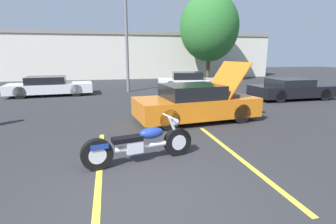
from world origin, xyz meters
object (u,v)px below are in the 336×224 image
(show_car_hood_open, at_px, (196,103))
(parked_car_right_row, at_px, (291,89))
(tree_background, at_px, (209,27))
(parked_car_mid_row, at_px, (189,81))
(motorcycle, at_px, (140,144))
(parked_car_left_row, at_px, (49,86))
(spectator_by_show_car, at_px, (225,79))
(light_pole, at_px, (127,18))

(show_car_hood_open, distance_m, parked_car_right_row, 7.23)
(tree_background, height_order, parked_car_mid_row, tree_background)
(motorcycle, height_order, parked_car_left_row, parked_car_left_row)
(parked_car_right_row, relative_size, parked_car_left_row, 0.90)
(parked_car_right_row, xyz_separation_m, spectator_by_show_car, (-3.44, 0.80, 0.50))
(show_car_hood_open, bearing_deg, tree_background, 60.05)
(tree_background, xyz_separation_m, parked_car_mid_row, (-3.47, -5.53, -4.06))
(parked_car_left_row, bearing_deg, motorcycle, -75.11)
(tree_background, height_order, show_car_hood_open, tree_background)
(motorcycle, xyz_separation_m, show_car_hood_open, (2.39, 3.26, 0.23))
(spectator_by_show_car, bearing_deg, motorcycle, -126.00)
(parked_car_mid_row, bearing_deg, light_pole, -168.85)
(parked_car_mid_row, height_order, parked_car_left_row, parked_car_mid_row)
(parked_car_right_row, distance_m, parked_car_mid_row, 6.35)
(light_pole, relative_size, motorcycle, 3.27)
(tree_background, relative_size, parked_car_right_row, 1.77)
(show_car_hood_open, relative_size, parked_car_mid_row, 1.00)
(tree_background, distance_m, parked_car_mid_row, 7.68)
(parked_car_right_row, bearing_deg, parked_car_mid_row, 129.87)
(show_car_hood_open, height_order, spectator_by_show_car, show_car_hood_open)
(spectator_by_show_car, bearing_deg, show_car_hood_open, -125.79)
(motorcycle, xyz_separation_m, parked_car_left_row, (-3.94, 10.71, 0.14))
(spectator_by_show_car, bearing_deg, tree_background, 73.90)
(tree_background, height_order, parked_car_right_row, tree_background)
(tree_background, bearing_deg, parked_car_right_row, -86.12)
(light_pole, xyz_separation_m, parked_car_right_row, (8.14, -4.72, -3.91))
(motorcycle, relative_size, show_car_hood_open, 0.56)
(light_pole, xyz_separation_m, spectator_by_show_car, (4.69, -3.92, -3.41))
(tree_background, distance_m, motorcycle, 19.20)
(parked_car_mid_row, distance_m, parked_car_left_row, 8.60)
(tree_background, relative_size, motorcycle, 3.04)
(parked_car_right_row, bearing_deg, show_car_hood_open, -153.87)
(spectator_by_show_car, bearing_deg, parked_car_mid_row, 100.36)
(parked_car_right_row, distance_m, parked_car_left_row, 13.40)
(motorcycle, bearing_deg, parked_car_right_row, 23.85)
(tree_background, bearing_deg, motorcycle, -115.65)
(tree_background, relative_size, spectator_by_show_car, 4.37)
(parked_car_left_row, bearing_deg, spectator_by_show_car, -25.01)
(tree_background, bearing_deg, spectator_by_show_car, -106.10)
(motorcycle, relative_size, parked_car_left_row, 0.52)
(light_pole, bearing_deg, parked_car_mid_row, 0.87)
(tree_background, xyz_separation_m, parked_car_right_row, (0.70, -10.31, -4.09))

